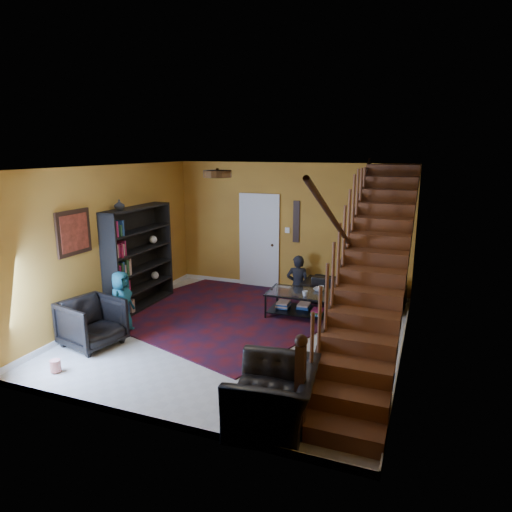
{
  "coord_description": "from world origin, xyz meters",
  "views": [
    {
      "loc": [
        2.84,
        -6.65,
        3.09
      ],
      "look_at": [
        0.12,
        0.4,
        1.3
      ],
      "focal_mm": 32.0,
      "sensor_mm": 36.0,
      "label": 1
    }
  ],
  "objects_px": {
    "sofa": "(353,290)",
    "coffee_table": "(302,303)",
    "armchair_right": "(273,397)",
    "bookshelf": "(139,260)",
    "armchair_left": "(92,323)"
  },
  "relations": [
    {
      "from": "sofa",
      "to": "armchair_left",
      "type": "xyz_separation_m",
      "value": [
        -3.55,
        -3.54,
        0.09
      ]
    },
    {
      "from": "bookshelf",
      "to": "armchair_left",
      "type": "relative_size",
      "value": 2.37
    },
    {
      "from": "armchair_left",
      "to": "coffee_table",
      "type": "height_order",
      "value": "armchair_left"
    },
    {
      "from": "sofa",
      "to": "armchair_left",
      "type": "distance_m",
      "value": 5.01
    },
    {
      "from": "bookshelf",
      "to": "sofa",
      "type": "bearing_deg",
      "value": 23.53
    },
    {
      "from": "armchair_left",
      "to": "armchair_right",
      "type": "height_order",
      "value": "armchair_left"
    },
    {
      "from": "armchair_right",
      "to": "sofa",
      "type": "bearing_deg",
      "value": 171.03
    },
    {
      "from": "bookshelf",
      "to": "coffee_table",
      "type": "height_order",
      "value": "bookshelf"
    },
    {
      "from": "armchair_left",
      "to": "coffee_table",
      "type": "distance_m",
      "value": 3.71
    },
    {
      "from": "sofa",
      "to": "armchair_right",
      "type": "xyz_separation_m",
      "value": [
        -0.15,
        -4.55,
        0.06
      ]
    },
    {
      "from": "sofa",
      "to": "armchair_left",
      "type": "bearing_deg",
      "value": 46.69
    },
    {
      "from": "armchair_right",
      "to": "coffee_table",
      "type": "bearing_deg",
      "value": -177.04
    },
    {
      "from": "bookshelf",
      "to": "armchair_right",
      "type": "distance_m",
      "value": 4.76
    },
    {
      "from": "bookshelf",
      "to": "sofa",
      "type": "height_order",
      "value": "bookshelf"
    },
    {
      "from": "sofa",
      "to": "coffee_table",
      "type": "height_order",
      "value": "sofa"
    }
  ]
}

